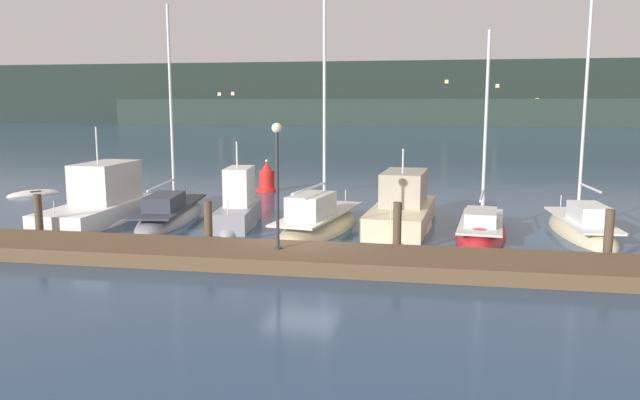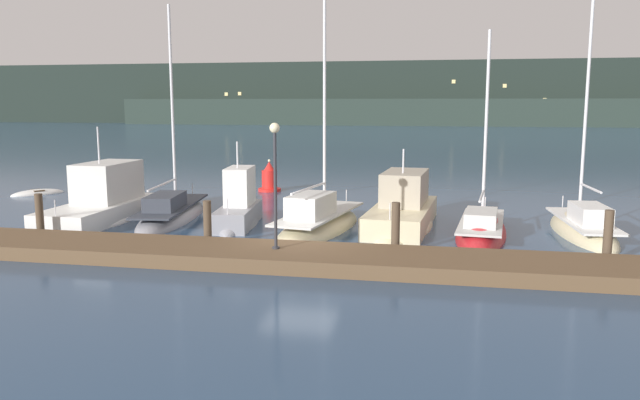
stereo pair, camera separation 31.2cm
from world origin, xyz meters
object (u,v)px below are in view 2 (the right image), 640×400
object	(u,v)px
motorboat_berth_1	(102,208)
sailboat_berth_6	(481,234)
motorboat_berth_5	(402,216)
dock_lamppost	(275,165)
sailboat_berth_2	(172,216)
motorboat_berth_3	(239,215)
sailboat_berth_4	(318,226)
channel_buoy	(269,180)
sailboat_berth_7	(583,232)
rowboat_adrift	(38,194)

from	to	relation	value
motorboat_berth_1	sailboat_berth_6	xyz separation A→B (m)	(15.85, -0.22, -0.43)
motorboat_berth_5	dock_lamppost	bearing A→B (deg)	-118.23
sailboat_berth_2	dock_lamppost	distance (m)	9.51
sailboat_berth_2	motorboat_berth_3	xyz separation A→B (m)	(3.32, -0.79, 0.30)
sailboat_berth_4	channel_buoy	distance (m)	11.60
motorboat_berth_1	sailboat_berth_7	world-z (taller)	sailboat_berth_7
sailboat_berth_2	sailboat_berth_6	distance (m)	13.08
motorboat_berth_1	rowboat_adrift	distance (m)	9.87
sailboat_berth_7	dock_lamppost	size ratio (longest dim) A/B	2.54
motorboat_berth_3	sailboat_berth_7	bearing A→B (deg)	2.93
sailboat_berth_7	channel_buoy	distance (m)	17.65
motorboat_berth_5	sailboat_berth_6	size ratio (longest dim) A/B	0.86
sailboat_berth_6	channel_buoy	distance (m)	15.15
sailboat_berth_6	sailboat_berth_7	xyz separation A→B (m)	(3.83, 0.93, 0.04)
dock_lamppost	channel_buoy	bearing A→B (deg)	106.39
motorboat_berth_5	sailboat_berth_7	bearing A→B (deg)	-2.86
sailboat_berth_6	dock_lamppost	size ratio (longest dim) A/B	2.14
motorboat_berth_1	sailboat_berth_2	bearing A→B (deg)	15.98
channel_buoy	rowboat_adrift	xyz separation A→B (m)	(-12.25, -3.70, -0.66)
sailboat_berth_2	motorboat_berth_3	size ratio (longest dim) A/B	2.08
motorboat_berth_3	dock_lamppost	size ratio (longest dim) A/B	1.19
motorboat_berth_3	channel_buoy	xyz separation A→B (m)	(-1.47, 9.96, 0.23)
motorboat_berth_5	sailboat_berth_6	xyz separation A→B (m)	(3.07, -1.28, -0.36)
motorboat_berth_5	dock_lamppost	xyz separation A→B (m)	(-3.55, -6.61, 2.65)
rowboat_adrift	motorboat_berth_3	bearing A→B (deg)	-24.54
sailboat_berth_2	sailboat_berth_7	distance (m)	16.86
sailboat_berth_4	sailboat_berth_7	bearing A→B (deg)	6.87
sailboat_berth_4	sailboat_berth_6	size ratio (longest dim) A/B	1.24
sailboat_berth_6	dock_lamppost	xyz separation A→B (m)	(-6.62, -5.34, 3.01)
motorboat_berth_3	channel_buoy	world-z (taller)	motorboat_berth_3
motorboat_berth_1	channel_buoy	size ratio (longest dim) A/B	4.03
sailboat_berth_7	sailboat_berth_2	bearing A→B (deg)	179.69
motorboat_berth_3	dock_lamppost	xyz separation A→B (m)	(3.10, -5.57, 2.67)
sailboat_berth_7	dock_lamppost	bearing A→B (deg)	-149.05
motorboat_berth_3	rowboat_adrift	size ratio (longest dim) A/B	1.66
motorboat_berth_1	sailboat_berth_4	xyz separation A→B (m)	(9.59, -0.50, -0.33)
motorboat_berth_5	rowboat_adrift	bearing A→B (deg)	165.61
sailboat_berth_2	dock_lamppost	world-z (taller)	sailboat_berth_2
sailboat_berth_2	rowboat_adrift	world-z (taller)	sailboat_berth_2
motorboat_berth_1	channel_buoy	distance (m)	11.02
motorboat_berth_1	sailboat_berth_4	size ratio (longest dim) A/B	0.70
sailboat_berth_6	sailboat_berth_7	world-z (taller)	sailboat_berth_7
sailboat_berth_4	sailboat_berth_6	bearing A→B (deg)	2.60
sailboat_berth_6	motorboat_berth_1	bearing A→B (deg)	179.21
motorboat_berth_5	dock_lamppost	size ratio (longest dim) A/B	1.85
dock_lamppost	rowboat_adrift	xyz separation A→B (m)	(-16.82, 11.84, -3.10)
motorboat_berth_3	motorboat_berth_5	bearing A→B (deg)	8.89
motorboat_berth_5	channel_buoy	world-z (taller)	motorboat_berth_5
sailboat_berth_7	sailboat_berth_4	bearing A→B (deg)	-173.13
motorboat_berth_3	sailboat_berth_6	xyz separation A→B (m)	(9.72, -0.24, -0.34)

